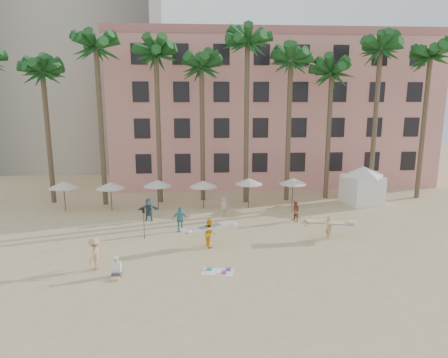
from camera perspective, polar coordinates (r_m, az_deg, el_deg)
ground at (r=23.88m, az=0.03°, el=-12.43°), size 120.00×120.00×0.00m
pink_hotel at (r=48.51m, az=6.32°, el=9.57°), size 35.00×14.00×16.00m
palm_row at (r=36.93m, az=-0.78°, el=16.69°), size 44.40×5.40×16.30m
umbrella_row at (r=35.07m, az=-6.24°, el=-0.59°), size 22.50×2.70×2.73m
cabana at (r=38.91m, az=19.18°, el=-0.35°), size 5.30×5.30×3.50m
beach_towel at (r=23.25m, az=-0.80°, el=-13.04°), size 1.95×1.31×0.14m
carrier_yellow at (r=28.92m, az=14.77°, el=-6.41°), size 3.32×0.78×1.67m
carrier_white at (r=26.57m, az=-2.03°, el=-7.51°), size 3.31×1.83×1.92m
beachgoers at (r=29.15m, az=-7.24°, el=-6.08°), size 14.55×10.82×1.88m
paddle at (r=28.29m, az=-11.39°, el=-5.70°), size 0.18×0.04×2.23m
seated_man at (r=23.30m, az=-15.14°, el=-12.47°), size 0.49×0.85×1.11m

